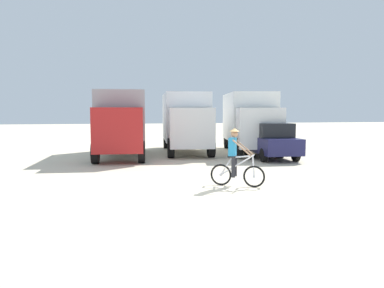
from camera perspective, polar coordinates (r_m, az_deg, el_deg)
The scene contains 6 objects.
ground_plane at distance 10.85m, azimuth 2.34°, elevation -7.59°, with size 120.00×120.00×0.00m, color beige.
box_truck_grey_hauler at distance 20.15m, azimuth -10.47°, elevation 3.51°, with size 2.76×6.87×3.35m.
box_truck_avon_van at distance 21.91m, azimuth -0.92°, elevation 3.71°, with size 2.87×6.91×3.35m.
box_truck_white_box at distance 21.99m, azimuth 8.59°, elevation 3.66°, with size 3.40×7.04×3.35m.
sedan_parked at distance 19.35m, azimuth 11.57°, elevation 0.50°, with size 1.90×4.25×1.76m.
cyclist_orange_shirt at distance 12.02m, azimuth 6.49°, elevation -2.30°, with size 1.54×0.92×1.82m.
Camera 1 is at (-2.44, -10.31, 2.36)m, focal length 35.90 mm.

